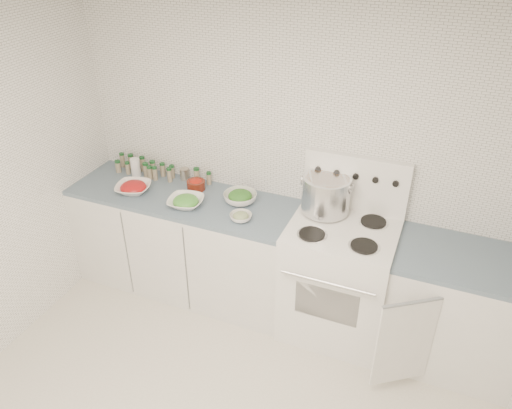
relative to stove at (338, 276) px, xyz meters
name	(u,v)px	position (x,y,z in m)	size (l,w,h in m)	color
room_walls	(198,225)	(-0.48, -1.19, 1.06)	(3.54, 3.04, 2.52)	white
counter_left	(186,242)	(-1.30, 0.00, -0.05)	(1.85, 0.62, 0.90)	white
stove	(338,276)	(0.00, 0.00, 0.00)	(0.76, 0.70, 1.36)	white
counter_right	(453,310)	(0.82, 0.00, -0.05)	(0.89, 0.86, 0.90)	white
stock_pot	(326,193)	(-0.18, 0.16, 0.60)	(0.38, 0.35, 0.27)	silver
bowl_tomato	(133,188)	(-1.69, -0.09, 0.44)	(0.34, 0.34, 0.09)	white
bowl_snowpea	(186,202)	(-1.20, -0.12, 0.44)	(0.31, 0.31, 0.09)	white
bowl_broccoli	(240,197)	(-0.84, 0.09, 0.45)	(0.30, 0.30, 0.10)	white
bowl_zucchini	(241,217)	(-0.73, -0.14, 0.43)	(0.21, 0.21, 0.07)	white
bowl_pepper	(196,184)	(-1.25, 0.15, 0.45)	(0.15, 0.15, 0.09)	#5D1C0F
salt_canister	(136,167)	(-1.83, 0.16, 0.48)	(0.08, 0.08, 0.16)	white
tin_can	(185,174)	(-1.42, 0.26, 0.45)	(0.07, 0.07, 0.10)	#A19889
spice_cluster	(153,169)	(-1.70, 0.22, 0.47)	(0.89, 0.15, 0.14)	gray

